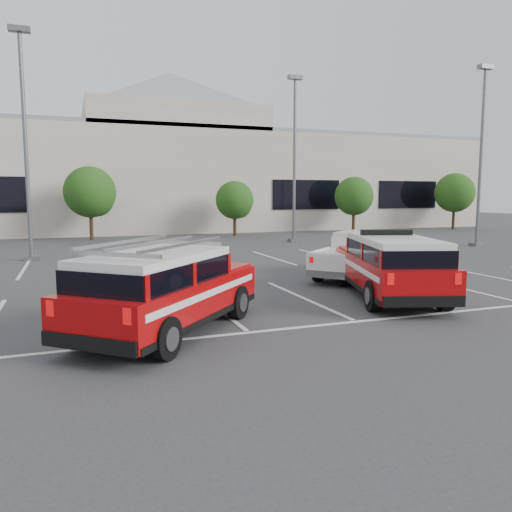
{
  "coord_description": "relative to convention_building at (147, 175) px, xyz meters",
  "views": [
    {
      "loc": [
        -6.21,
        -12.8,
        2.98
      ],
      "look_at": [
        -0.77,
        1.92,
        1.05
      ],
      "focal_mm": 35.0,
      "sensor_mm": 36.0,
      "label": 1
    }
  ],
  "objects": [
    {
      "name": "convention_building",
      "position": [
        0.0,
        0.0,
        0.0
      ],
      "size": [
        60.0,
        16.99,
        13.2
      ],
      "color": "beige",
      "rests_on": "ground"
    },
    {
      "name": "tree_right",
      "position": [
        14.91,
        -9.82,
        -1.95
      ],
      "size": [
        3.07,
        3.07,
        4.42
      ],
      "color": "#3F2B19",
      "rests_on": "ground"
    },
    {
      "name": "tree_mid_right",
      "position": [
        4.91,
        -9.82,
        -2.22
      ],
      "size": [
        2.77,
        2.77,
        3.99
      ],
      "color": "#3F2B19",
      "rests_on": "ground"
    },
    {
      "name": "light_pole_left",
      "position": [
        -8.18,
        -19.86,
        0.47
      ],
      "size": [
        0.9,
        0.6,
        10.24
      ],
      "color": "#59595E",
      "rests_on": "ground"
    },
    {
      "name": "ladder_suv",
      "position": [
        -4.57,
        -34.11,
        -3.91
      ],
      "size": [
        4.93,
        5.18,
        2.03
      ],
      "rotation": [
        0.0,
        0.0,
        -0.73
      ],
      "color": "#9B0709",
      "rests_on": "ground"
    },
    {
      "name": "light_pole_mid",
      "position": [
        6.82,
        -15.86,
        0.47
      ],
      "size": [
        0.9,
        0.6,
        10.24
      ],
      "color": "#59595E",
      "rests_on": "ground"
    },
    {
      "name": "tree_mid_left",
      "position": [
        -5.09,
        -9.82,
        -1.68
      ],
      "size": [
        3.37,
        3.37,
        4.85
      ],
      "color": "#3F2B19",
      "rests_on": "ground"
    },
    {
      "name": "fire_chief_suv",
      "position": [
        2.19,
        -32.63,
        -3.92
      ],
      "size": [
        3.65,
        5.91,
        1.95
      ],
      "rotation": [
        0.0,
        0.0,
        -0.32
      ],
      "color": "#9B0709",
      "rests_on": "ground"
    },
    {
      "name": "tree_far_right",
      "position": [
        24.91,
        -9.82,
        -1.68
      ],
      "size": [
        3.37,
        3.37,
        4.85
      ],
      "color": "#3F2B19",
      "rests_on": "ground"
    },
    {
      "name": "stall_markings",
      "position": [
        -0.18,
        -27.36,
        -4.71
      ],
      "size": [
        23.0,
        15.0,
        0.01
      ],
      "primitive_type": "cube",
      "color": "silver",
      "rests_on": "ground"
    },
    {
      "name": "ground",
      "position": [
        -0.18,
        -31.86,
        -4.72
      ],
      "size": [
        120.0,
        120.0,
        0.0
      ],
      "primitive_type": "plane",
      "color": "#323234",
      "rests_on": "ground"
    },
    {
      "name": "light_pole_right",
      "position": [
        15.82,
        -21.86,
        0.47
      ],
      "size": [
        0.9,
        0.6,
        10.24
      ],
      "color": "#59595E",
      "rests_on": "ground"
    },
    {
      "name": "white_pickup",
      "position": [
        3.39,
        -28.95,
        -4.07
      ],
      "size": [
        5.16,
        4.85,
        1.62
      ],
      "rotation": [
        0.0,
        0.0,
        -0.85
      ],
      "color": "silver",
      "rests_on": "ground"
    }
  ]
}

